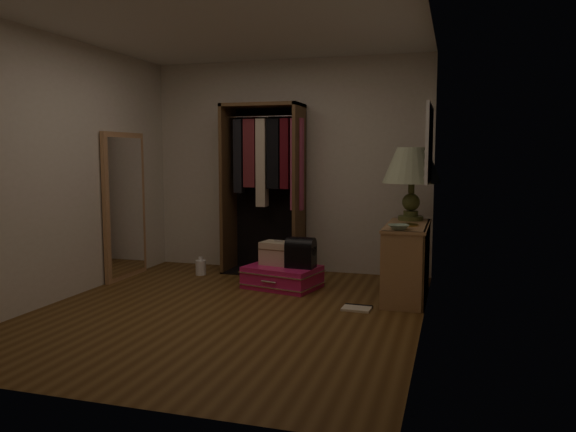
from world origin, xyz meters
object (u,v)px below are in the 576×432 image
object	(u,v)px
pink_suitcase	(282,277)
white_jug	(201,267)
train_case	(278,253)
console_bookshelf	(407,259)
black_bag	(301,252)
table_lamp	(412,167)
open_wardrobe	(266,174)
floor_mirror	(125,206)

from	to	relation	value
pink_suitcase	white_jug	bearing A→B (deg)	176.53
train_case	console_bookshelf	bearing A→B (deg)	7.07
console_bookshelf	black_bag	xyz separation A→B (m)	(-1.12, -0.01, 0.02)
pink_suitcase	table_lamp	world-z (taller)	table_lamp
train_case	table_lamp	xyz separation A→B (m)	(1.40, 0.25, 0.95)
console_bookshelf	open_wardrobe	xyz separation A→B (m)	(-1.76, 0.73, 0.82)
open_wardrobe	table_lamp	distance (m)	1.81
black_bag	floor_mirror	bearing A→B (deg)	-175.19
train_case	table_lamp	world-z (taller)	table_lamp
black_bag	pink_suitcase	bearing A→B (deg)	-178.89
white_jug	floor_mirror	bearing A→B (deg)	-153.84
black_bag	open_wardrobe	bearing A→B (deg)	134.86
console_bookshelf	train_case	size ratio (longest dim) A/B	2.70
console_bookshelf	table_lamp	bearing A→B (deg)	89.00
pink_suitcase	train_case	world-z (taller)	train_case
open_wardrobe	black_bag	size ratio (longest dim) A/B	6.18
table_lamp	console_bookshelf	bearing A→B (deg)	-91.00
open_wardrobe	floor_mirror	world-z (taller)	open_wardrobe
black_bag	table_lamp	distance (m)	1.48
floor_mirror	train_case	distance (m)	1.91
console_bookshelf	table_lamp	size ratio (longest dim) A/B	1.45
pink_suitcase	white_jug	world-z (taller)	pink_suitcase
open_wardrobe	train_case	world-z (taller)	open_wardrobe
pink_suitcase	black_bag	distance (m)	0.36
train_case	table_lamp	bearing A→B (deg)	20.45
train_case	black_bag	world-z (taller)	black_bag
pink_suitcase	train_case	bearing A→B (deg)	144.59
console_bookshelf	open_wardrobe	distance (m)	2.07
console_bookshelf	open_wardrobe	size ratio (longest dim) A/B	0.55
floor_mirror	open_wardrobe	bearing A→B (deg)	27.50
console_bookshelf	pink_suitcase	size ratio (longest dim) A/B	1.26
black_bag	table_lamp	size ratio (longest dim) A/B	0.43
console_bookshelf	train_case	bearing A→B (deg)	176.72
pink_suitcase	train_case	distance (m)	0.27
open_wardrobe	pink_suitcase	bearing A→B (deg)	-59.44
table_lamp	white_jug	world-z (taller)	table_lamp
floor_mirror	white_jug	size ratio (longest dim) A/B	7.76
pink_suitcase	train_case	size ratio (longest dim) A/B	2.14
console_bookshelf	white_jug	bearing A→B (deg)	172.16
pink_suitcase	floor_mirror	bearing A→B (deg)	-165.63
black_bag	white_jug	bearing A→B (deg)	169.45
pink_suitcase	white_jug	distance (m)	1.18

